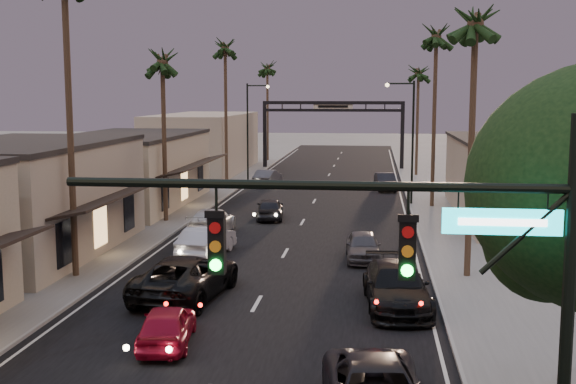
% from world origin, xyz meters
% --- Properties ---
extents(ground, '(200.00, 200.00, 0.00)m').
position_xyz_m(ground, '(0.00, 40.00, 0.00)').
color(ground, slate).
rests_on(ground, ground).
extents(road, '(14.00, 120.00, 0.02)m').
position_xyz_m(road, '(0.00, 45.00, 0.00)').
color(road, black).
rests_on(road, ground).
extents(sidewalk_left, '(5.00, 92.00, 0.12)m').
position_xyz_m(sidewalk_left, '(-9.50, 52.00, 0.06)').
color(sidewalk_left, slate).
rests_on(sidewalk_left, ground).
extents(sidewalk_right, '(5.00, 92.00, 0.12)m').
position_xyz_m(sidewalk_right, '(9.50, 52.00, 0.06)').
color(sidewalk_right, slate).
rests_on(sidewalk_right, ground).
extents(storefront_mid, '(8.00, 14.00, 5.50)m').
position_xyz_m(storefront_mid, '(-13.00, 26.00, 2.75)').
color(storefront_mid, gray).
rests_on(storefront_mid, ground).
extents(storefront_far, '(8.00, 16.00, 5.00)m').
position_xyz_m(storefront_far, '(-13.00, 42.00, 2.50)').
color(storefront_far, tan).
rests_on(storefront_far, ground).
extents(storefront_dist, '(8.00, 20.00, 6.00)m').
position_xyz_m(storefront_dist, '(-13.00, 65.00, 3.00)').
color(storefront_dist, gray).
rests_on(storefront_dist, ground).
extents(building_right, '(8.00, 18.00, 5.00)m').
position_xyz_m(building_right, '(14.00, 40.00, 2.50)').
color(building_right, gray).
rests_on(building_right, ground).
extents(traffic_signal, '(8.51, 0.22, 7.80)m').
position_xyz_m(traffic_signal, '(5.69, 4.00, 5.08)').
color(traffic_signal, black).
rests_on(traffic_signal, ground).
extents(arch, '(15.20, 0.40, 7.27)m').
position_xyz_m(arch, '(0.00, 70.00, 5.53)').
color(arch, black).
rests_on(arch, ground).
extents(streetlight_right, '(2.13, 0.30, 9.00)m').
position_xyz_m(streetlight_right, '(6.92, 45.00, 5.33)').
color(streetlight_right, black).
rests_on(streetlight_right, ground).
extents(streetlight_left, '(2.13, 0.30, 9.00)m').
position_xyz_m(streetlight_left, '(-6.92, 58.00, 5.33)').
color(streetlight_left, black).
rests_on(streetlight_left, ground).
extents(palm_lc, '(3.20, 3.20, 12.20)m').
position_xyz_m(palm_lc, '(-8.60, 36.00, 10.47)').
color(palm_lc, '#38281C').
rests_on(palm_lc, ground).
extents(palm_ld, '(3.20, 3.20, 14.20)m').
position_xyz_m(palm_ld, '(-8.60, 55.00, 12.42)').
color(palm_ld, '#38281C').
rests_on(palm_ld, ground).
extents(palm_ra, '(3.20, 3.20, 13.20)m').
position_xyz_m(palm_ra, '(8.60, 24.00, 11.44)').
color(palm_ra, '#38281C').
rests_on(palm_ra, ground).
extents(palm_rb, '(3.20, 3.20, 14.20)m').
position_xyz_m(palm_rb, '(8.60, 44.00, 12.42)').
color(palm_rb, '#38281C').
rests_on(palm_rb, ground).
extents(palm_rc, '(3.20, 3.20, 12.20)m').
position_xyz_m(palm_rc, '(8.60, 64.00, 10.47)').
color(palm_rc, '#38281C').
rests_on(palm_rc, ground).
extents(palm_far, '(3.20, 3.20, 13.20)m').
position_xyz_m(palm_far, '(-8.30, 78.00, 11.44)').
color(palm_far, '#38281C').
rests_on(palm_far, ground).
extents(oncoming_red, '(2.09, 4.12, 1.35)m').
position_xyz_m(oncoming_red, '(-2.13, 14.08, 0.67)').
color(oncoming_red, maroon).
rests_on(oncoming_red, ground).
extents(oncoming_pickup, '(3.61, 6.51, 1.72)m').
position_xyz_m(oncoming_pickup, '(-2.92, 19.58, 0.86)').
color(oncoming_pickup, black).
rests_on(oncoming_pickup, ground).
extents(oncoming_silver, '(2.20, 4.90, 1.56)m').
position_xyz_m(oncoming_silver, '(-3.82, 26.88, 0.78)').
color(oncoming_silver, '#AFAEB4').
rests_on(oncoming_silver, ground).
extents(oncoming_white, '(2.21, 5.26, 1.52)m').
position_xyz_m(oncoming_white, '(-4.82, 32.38, 0.76)').
color(oncoming_white, '#B6B6B6').
rests_on(oncoming_white, ground).
extents(oncoming_dgrey, '(2.11, 4.29, 1.41)m').
position_xyz_m(oncoming_dgrey, '(-2.21, 37.88, 0.70)').
color(oncoming_dgrey, black).
rests_on(oncoming_dgrey, ground).
extents(oncoming_grey_far, '(2.15, 4.65, 1.48)m').
position_xyz_m(oncoming_grey_far, '(-4.79, 54.42, 0.74)').
color(oncoming_grey_far, '#424247').
rests_on(oncoming_grey_far, ground).
extents(curbside_black, '(2.80, 5.91, 1.66)m').
position_xyz_m(curbside_black, '(5.36, 19.10, 0.83)').
color(curbside_black, black).
rests_on(curbside_black, ground).
extents(curbside_grey, '(1.89, 4.18, 1.39)m').
position_xyz_m(curbside_grey, '(3.97, 26.92, 0.70)').
color(curbside_grey, '#414145').
rests_on(curbside_grey, ground).
extents(curbside_far, '(2.01, 4.52, 1.44)m').
position_xyz_m(curbside_far, '(5.43, 52.91, 0.72)').
color(curbside_far, black).
rests_on(curbside_far, ground).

